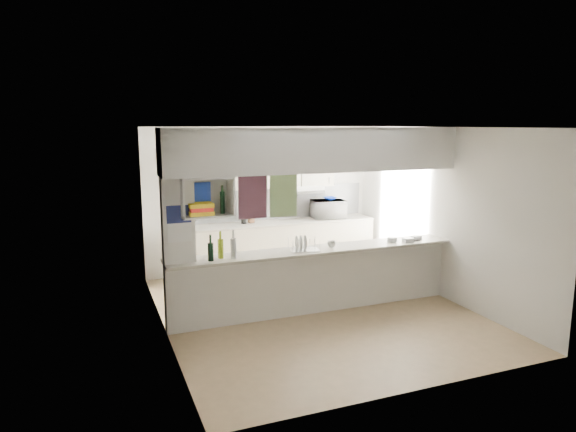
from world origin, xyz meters
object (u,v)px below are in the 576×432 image
bowl (330,199)px  dish_rack (304,244)px  microwave (328,209)px  wine_bottles (222,249)px

bowl → dish_rack: bearing=-124.1°
bowl → dish_rack: 2.56m
microwave → wine_bottles: (-2.57, -2.17, -0.03)m
dish_rack → wine_bottles: 1.17m
dish_rack → bowl: bearing=67.0°
wine_bottles → dish_rack: bearing=2.8°
bowl → wine_bottles: bowl is taller
microwave → bowl: 0.20m
microwave → bowl: bearing=-172.2°
microwave → wine_bottles: bearing=47.5°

